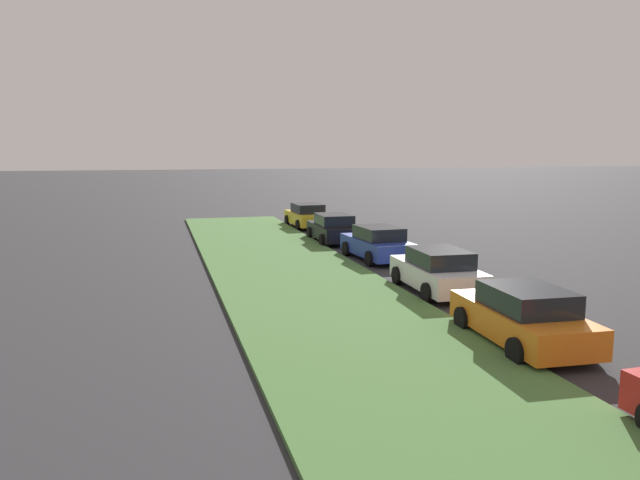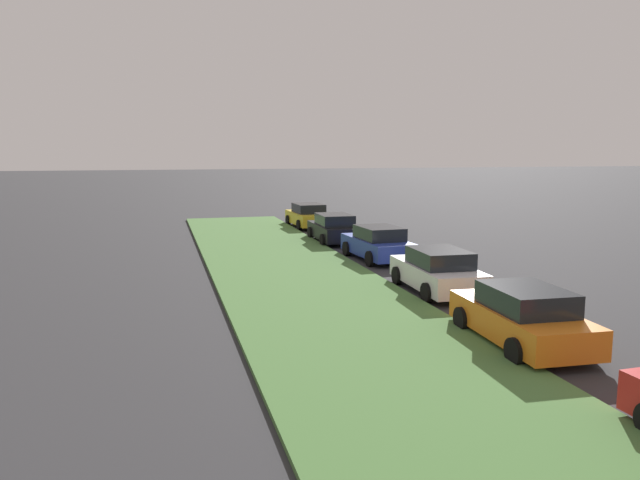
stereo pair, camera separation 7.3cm
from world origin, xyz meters
name	(u,v)px [view 2 (the right image)]	position (x,y,z in m)	size (l,w,h in m)	color
grass_median	(392,366)	(10.00, 8.42, 0.06)	(60.00, 6.00, 0.12)	#477238
parked_car_orange	(522,317)	(10.72, 4.78, 0.72)	(4.38, 2.17, 1.47)	orange
parked_car_white	(437,271)	(16.40, 4.29, 0.72)	(4.36, 2.14, 1.47)	silver
parked_car_blue	(378,244)	(22.63, 4.12, 0.72)	(4.40, 2.21, 1.47)	#23389E
parked_car_black	(334,229)	(27.98, 4.54, 0.72)	(4.33, 2.07, 1.47)	black
parked_car_yellow	(308,216)	(34.28, 4.38, 0.72)	(4.36, 2.14, 1.47)	gold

